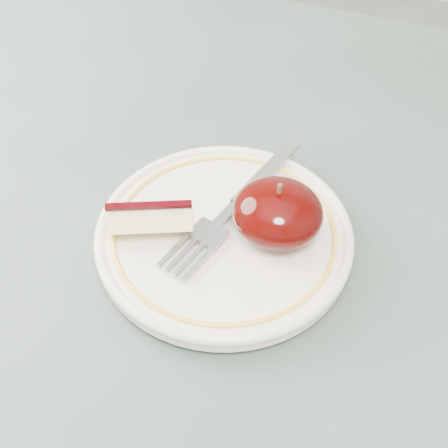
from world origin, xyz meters
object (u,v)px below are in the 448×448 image
(table, at_px, (141,324))
(plate, at_px, (224,236))
(fork, at_px, (234,206))
(apple_half, at_px, (277,213))

(table, xyz_separation_m, plate, (0.06, 0.04, 0.10))
(fork, bearing_deg, table, 152.12)
(table, relative_size, plate, 4.31)
(table, distance_m, plate, 0.13)
(table, relative_size, fork, 4.99)
(plate, xyz_separation_m, fork, (-0.00, 0.03, 0.01))
(table, height_order, fork, fork)
(plate, bearing_deg, table, -146.02)
(plate, height_order, fork, fork)
(plate, xyz_separation_m, apple_half, (0.04, 0.02, 0.03))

